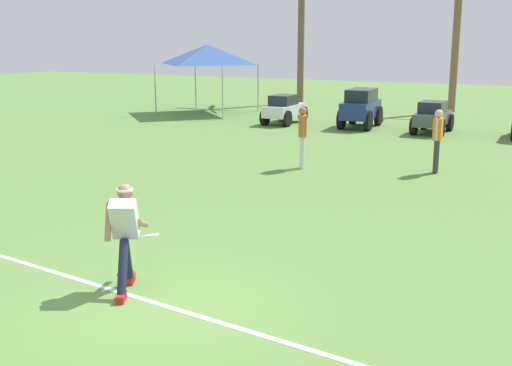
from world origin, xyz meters
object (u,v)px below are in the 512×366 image
at_px(frisbee_thrower, 125,232).
at_px(parked_car_slot_c, 433,117).
at_px(frisbee_in_flight, 150,236).
at_px(palm_tree_left_of_centre, 457,36).
at_px(teammate_near_sideline, 438,135).
at_px(palm_tree_far_left, 301,17).
at_px(teammate_midfield, 302,132).
at_px(parked_car_slot_b, 361,107).
at_px(event_tent, 207,54).
at_px(parked_car_slot_a, 284,109).

relative_size(frisbee_thrower, parked_car_slot_c, 0.63).
distance_m(frisbee_in_flight, palm_tree_left_of_centre, 22.12).
bearing_deg(teammate_near_sideline, palm_tree_left_of_centre, 98.05).
height_order(parked_car_slot_c, palm_tree_left_of_centre, palm_tree_left_of_centre).
xyz_separation_m(frisbee_thrower, palm_tree_far_left, (-7.12, 23.31, 3.38)).
relative_size(teammate_midfield, parked_car_slot_c, 0.70).
height_order(palm_tree_far_left, palm_tree_left_of_centre, palm_tree_far_left).
bearing_deg(parked_car_slot_c, parked_car_slot_b, 174.00).
bearing_deg(parked_car_slot_c, event_tent, 170.77).
bearing_deg(teammate_near_sideline, parked_car_slot_a, 136.47).
xyz_separation_m(palm_tree_far_left, event_tent, (-1.95, -5.69, -1.67)).
xyz_separation_m(parked_car_slot_a, event_tent, (-4.32, 1.65, 1.94)).
distance_m(teammate_near_sideline, teammate_midfield, 3.29).
relative_size(parked_car_slot_c, palm_tree_left_of_centre, 0.40).
xyz_separation_m(frisbee_thrower, parked_car_slot_a, (-4.75, 15.96, -0.23)).
bearing_deg(event_tent, teammate_near_sideline, -36.24).
height_order(teammate_midfield, palm_tree_far_left, palm_tree_far_left).
distance_m(parked_car_slot_b, event_tent, 7.57).
relative_size(frisbee_in_flight, teammate_midfield, 0.22).
xyz_separation_m(frisbee_in_flight, event_tent, (-8.91, 16.84, 2.01)).
bearing_deg(frisbee_thrower, teammate_near_sideline, 76.51).
bearing_deg(event_tent, parked_car_slot_b, -10.39).
bearing_deg(palm_tree_far_left, teammate_midfield, -67.43).
xyz_separation_m(parked_car_slot_a, parked_car_slot_b, (2.92, 0.32, 0.18)).
xyz_separation_m(frisbee_thrower, teammate_midfield, (-0.92, 8.41, 0.15)).
height_order(teammate_near_sideline, event_tent, event_tent).
height_order(palm_tree_left_of_centre, event_tent, palm_tree_left_of_centre).
height_order(teammate_midfield, event_tent, event_tent).
xyz_separation_m(teammate_near_sideline, palm_tree_left_of_centre, (-1.89, 13.38, 2.35)).
bearing_deg(parked_car_slot_b, event_tent, 169.61).
height_order(parked_car_slot_b, event_tent, event_tent).
relative_size(frisbee_thrower, palm_tree_far_left, 0.20).
relative_size(teammate_midfield, parked_car_slot_a, 0.71).
distance_m(frisbee_thrower, teammate_near_sideline, 9.59).
bearing_deg(event_tent, palm_tree_left_of_centre, 28.40).
relative_size(frisbee_in_flight, parked_car_slot_b, 0.15).
bearing_deg(parked_car_slot_c, frisbee_thrower, -92.94).
relative_size(parked_car_slot_a, parked_car_slot_b, 0.92).
relative_size(frisbee_thrower, event_tent, 0.41).
distance_m(frisbee_in_flight, parked_car_slot_c, 15.27).
bearing_deg(event_tent, frisbee_thrower, -62.76).
bearing_deg(event_tent, parked_car_slot_a, -20.92).
distance_m(frisbee_thrower, palm_tree_far_left, 24.60).
distance_m(frisbee_in_flight, teammate_midfield, 7.69).
xyz_separation_m(palm_tree_far_left, palm_tree_left_of_centre, (7.46, -0.60, -0.89)).
relative_size(parked_car_slot_a, palm_tree_left_of_centre, 0.40).
relative_size(frisbee_thrower, parked_car_slot_a, 0.64).
bearing_deg(parked_car_slot_a, teammate_near_sideline, -43.53).
distance_m(frisbee_thrower, palm_tree_left_of_centre, 22.84).
bearing_deg(palm_tree_far_left, parked_car_slot_b, -53.01).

